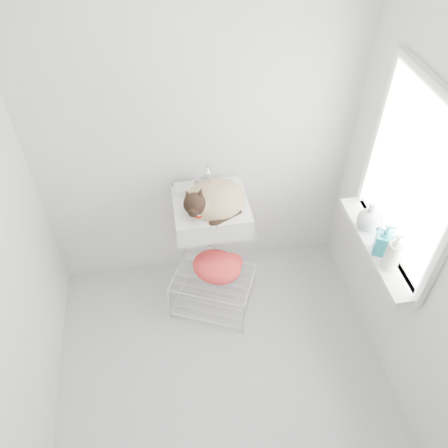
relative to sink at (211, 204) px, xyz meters
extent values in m
cube|color=#AEAFB0|center=(-0.05, -0.74, -0.85)|extent=(2.20, 2.00, 0.02)
cube|color=white|center=(-0.05, 0.26, 0.40)|extent=(2.20, 0.02, 2.50)
cube|color=white|center=(1.05, -0.74, 0.40)|extent=(0.02, 2.00, 2.50)
cube|color=white|center=(1.03, -0.54, 0.50)|extent=(0.01, 0.80, 1.00)
cube|color=white|center=(1.02, -0.54, 0.50)|extent=(0.04, 0.90, 1.10)
cube|color=white|center=(0.96, -0.54, -0.02)|extent=(0.16, 0.88, 0.04)
cube|color=white|center=(0.00, 0.00, 0.00)|extent=(0.51, 0.44, 0.20)
ellipsoid|color=#C9B785|center=(0.03, -0.01, 0.03)|extent=(0.46, 0.42, 0.21)
sphere|color=black|center=(-0.13, -0.08, 0.13)|extent=(0.18, 0.18, 0.15)
torus|color=#B80D00|center=(-0.11, -0.08, 0.08)|extent=(0.15, 0.15, 0.06)
cube|color=silver|center=(-0.03, -0.21, -0.70)|extent=(0.66, 0.58, 0.33)
ellipsoid|color=#F86500|center=(0.01, -0.19, -0.49)|extent=(0.44, 0.41, 0.15)
imported|color=white|center=(0.95, -0.72, 0.00)|extent=(0.11, 0.11, 0.22)
imported|color=teal|center=(0.95, -0.60, 0.00)|extent=(0.13, 0.13, 0.22)
imported|color=silver|center=(0.95, -0.39, 0.00)|extent=(0.20, 0.20, 0.19)
camera|label=1|loc=(-0.29, -2.27, 2.05)|focal=36.41mm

